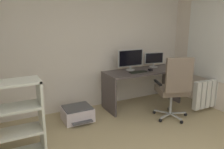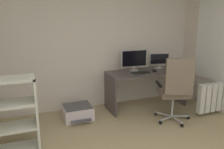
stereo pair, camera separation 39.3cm
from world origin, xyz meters
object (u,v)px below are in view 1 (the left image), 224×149
Objects in this scene: office_chair at (175,86)px; radiator at (211,93)px; monitor_secondary at (154,59)px; printer at (77,114)px; desk at (143,79)px; keyboard at (138,72)px; computer_mouse at (150,70)px; monitor_main at (130,59)px.

radiator is (0.99, 0.03, -0.30)m from office_chair.
monitor_secondary is 0.79× the size of printer.
desk is 4.59× the size of keyboard.
radiator is at bearing 1.91° from office_chair.
office_chair is 1.29× the size of radiator.
desk is at bearing 3.51° from printer.
desk is 1.36× the size of office_chair.
desk is 3.06× the size of printer.
desk is at bearing 28.38° from keyboard.
keyboard reaches higher than radiator.
computer_mouse is at bearing -0.38° from printer.
office_chair is (0.30, -0.96, -0.34)m from monitor_main.
monitor_main is at bearing 147.00° from desk.
computer_mouse is at bearing 0.12° from keyboard.
computer_mouse is (0.30, 0.00, 0.01)m from keyboard.
monitor_main is 0.58m from monitor_secondary.
monitor_main is 0.33m from keyboard.
monitor_main is 1.07× the size of printer.
keyboard is (-0.18, -0.10, 0.20)m from desk.
keyboard is at bearing -156.52° from monitor_secondary.
computer_mouse reaches higher than radiator.
computer_mouse is at bearing 88.01° from office_chair.
desk is 1.36m from radiator.
monitor_secondary is at bearing 22.95° from keyboard.
monitor_main is 1.49m from printer.
monitor_main and office_chair have the same top height.
computer_mouse is 0.20× the size of printer.
desk is 0.25m from computer_mouse.
monitor_main reaches higher than radiator.
monitor_secondary is 1.19× the size of keyboard.
keyboard is at bearing -168.84° from computer_mouse.
radiator is at bearing -52.49° from monitor_secondary.
monitor_secondary is (0.58, 0.00, -0.06)m from monitor_main.
computer_mouse is 0.09× the size of office_chair.
computer_mouse is (-0.25, -0.23, -0.16)m from monitor_secondary.
monitor_secondary is 0.38m from computer_mouse.
monitor_secondary is at bearing 7.16° from printer.
radiator is at bearing -15.81° from printer.
office_chair is 1.75m from printer.
monitor_main is 1.60× the size of keyboard.
keyboard reaches higher than printer.
office_chair is at bearing -178.09° from radiator.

